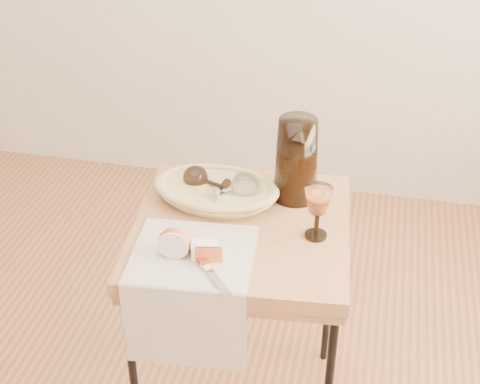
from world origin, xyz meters
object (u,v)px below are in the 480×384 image
(wine_goblet, at_px, (317,213))
(bread_basket, at_px, (217,193))
(side_table, at_px, (241,325))
(goblet_lying_a, at_px, (208,182))
(pitcher, at_px, (296,159))
(apple_half, at_px, (175,241))
(table_knife, at_px, (207,267))
(tea_towel, at_px, (193,254))
(goblet_lying_b, at_px, (231,190))

(wine_goblet, bearing_deg, bread_basket, 159.14)
(side_table, height_order, goblet_lying_a, goblet_lying_a)
(pitcher, bearing_deg, side_table, -113.01)
(goblet_lying_a, bearing_deg, wine_goblet, 177.85)
(apple_half, height_order, table_knife, apple_half)
(goblet_lying_a, distance_m, table_knife, 0.35)
(side_table, bearing_deg, bread_basket, 132.73)
(goblet_lying_a, height_order, wine_goblet, wine_goblet)
(apple_half, bearing_deg, tea_towel, 8.84)
(wine_goblet, bearing_deg, goblet_lying_a, 158.63)
(pitcher, bearing_deg, goblet_lying_b, -140.59)
(bread_basket, distance_m, table_knife, 0.33)
(goblet_lying_a, distance_m, goblet_lying_b, 0.08)
(tea_towel, relative_size, wine_goblet, 2.04)
(tea_towel, distance_m, pitcher, 0.42)
(side_table, distance_m, bread_basket, 0.43)
(table_knife, bearing_deg, goblet_lying_a, 153.45)
(apple_half, bearing_deg, side_table, 47.29)
(bread_basket, relative_size, table_knife, 1.49)
(goblet_lying_b, distance_m, wine_goblet, 0.28)
(goblet_lying_a, xyz_separation_m, pitcher, (0.25, 0.06, 0.08))
(goblet_lying_b, bearing_deg, wine_goblet, -58.93)
(wine_goblet, bearing_deg, pitcher, 114.78)
(side_table, height_order, apple_half, apple_half)
(bread_basket, bearing_deg, goblet_lying_a, 155.28)
(tea_towel, xyz_separation_m, bread_basket, (-0.00, 0.27, 0.02))
(tea_towel, relative_size, bread_basket, 0.98)
(goblet_lying_a, relative_size, goblet_lying_b, 0.89)
(tea_towel, bearing_deg, goblet_lying_b, 74.64)
(apple_half, distance_m, table_knife, 0.11)
(bread_basket, bearing_deg, table_knife, -78.48)
(tea_towel, xyz_separation_m, goblet_lying_b, (0.05, 0.25, 0.05))
(bread_basket, height_order, pitcher, pitcher)
(wine_goblet, height_order, table_knife, wine_goblet)
(wine_goblet, relative_size, table_knife, 0.71)
(apple_half, bearing_deg, bread_basket, 77.45)
(table_knife, bearing_deg, pitcher, 116.86)
(bread_basket, distance_m, pitcher, 0.25)
(tea_towel, bearing_deg, bread_basket, 85.51)
(tea_towel, distance_m, table_knife, 0.08)
(tea_towel, distance_m, bread_basket, 0.27)
(wine_goblet, xyz_separation_m, table_knife, (-0.25, -0.21, -0.06))
(table_knife, bearing_deg, goblet_lying_b, 140.90)
(goblet_lying_a, bearing_deg, apple_half, 106.94)
(table_knife, bearing_deg, wine_goblet, 89.21)
(pitcher, distance_m, wine_goblet, 0.21)
(goblet_lying_b, relative_size, table_knife, 0.63)
(wine_goblet, bearing_deg, tea_towel, -153.40)
(bread_basket, distance_m, wine_goblet, 0.33)
(side_table, height_order, tea_towel, tea_towel)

